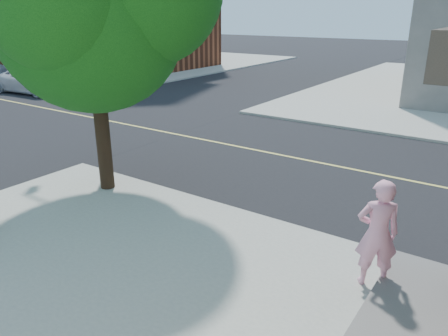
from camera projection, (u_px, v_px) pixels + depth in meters
The scene contains 7 objects.
ground at pixel (105, 173), 12.92m from camera, with size 140.00×140.00×0.00m, color black.
road_ew at pixel (197, 139), 16.40m from camera, with size 140.00×9.00×0.01m, color black.
road_ns at pixel (3, 143), 15.85m from camera, with size 9.00×140.00×0.01m, color black.
sidewalk_nw at pixel (117, 61), 41.81m from camera, with size 26.00×25.00×0.12m, color #A5A599.
man_on_phone at pixel (377, 234), 7.17m from camera, with size 0.70×0.46×1.92m, color #F8A2C2.
signal_pole at pixel (50, 56), 12.34m from camera, with size 3.51×0.40×3.96m.
car_a at pixel (34, 81), 25.37m from camera, with size 2.32×5.04×1.40m, color silver.
Camera 1 is at (9.79, -7.94, 4.55)m, focal length 34.74 mm.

